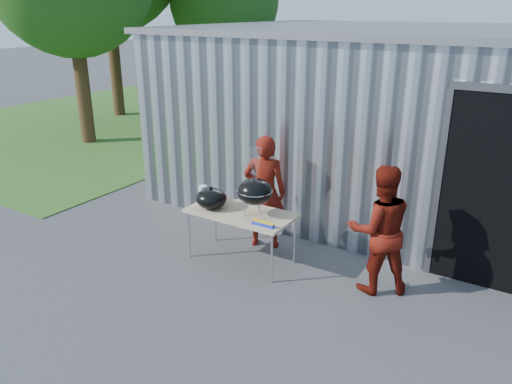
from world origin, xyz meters
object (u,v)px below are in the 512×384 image
Objects in this scene: kettle_grill at (255,187)px; person_cook at (265,192)px; folding_table at (241,214)px; person_bystander at (380,230)px.

kettle_grill is 0.55× the size of person_cook.
person_cook reaches higher than folding_table.
person_cook is 1.03× the size of person_bystander.
kettle_grill is 0.70m from person_cook.
kettle_grill is 1.71m from person_bystander.
person_cook is at bearing 87.47° from folding_table.
person_bystander is (1.66, 0.27, -0.33)m from kettle_grill.
kettle_grill is 0.57× the size of person_bystander.
kettle_grill reaches higher than person_bystander.
person_cook is (-0.21, 0.60, -0.30)m from kettle_grill.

